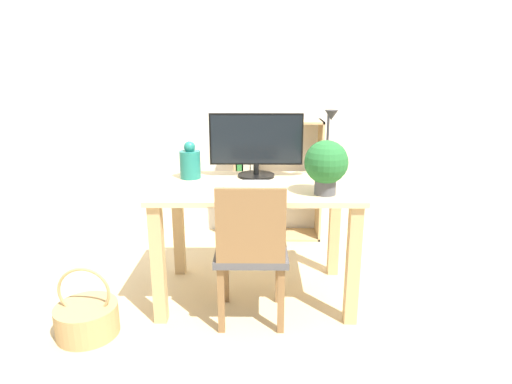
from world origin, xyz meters
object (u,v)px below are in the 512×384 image
object	(u,v)px
monitor	(256,143)
keyboard	(253,184)
chair	(251,249)
vase	(190,163)
desk_lamp	(329,137)
potted_plant	(326,164)
basket	(87,318)
bookshelf	(262,181)

from	to	relation	value
monitor	keyboard	distance (m)	0.31
monitor	chair	distance (m)	0.72
vase	desk_lamp	xyz separation A→B (m)	(0.86, -0.03, 0.17)
monitor	potted_plant	bearing A→B (deg)	-46.85
basket	chair	bearing A→B (deg)	7.96
potted_plant	basket	distance (m)	1.55
potted_plant	bookshelf	size ratio (longest dim) A/B	0.30
keyboard	vase	world-z (taller)	vase
desk_lamp	potted_plant	size ratio (longest dim) A/B	1.45
monitor	desk_lamp	xyz separation A→B (m)	(0.45, -0.08, 0.05)
keyboard	basket	xyz separation A→B (m)	(-0.90, -0.42, -0.64)
bookshelf	basket	size ratio (longest dim) A/B	2.55
desk_lamp	basket	size ratio (longest dim) A/B	1.11
desk_lamp	basket	world-z (taller)	desk_lamp
keyboard	basket	world-z (taller)	keyboard
chair	vase	bearing A→B (deg)	120.80
vase	basket	xyz separation A→B (m)	(-0.50, -0.60, -0.74)
potted_plant	chair	bearing A→B (deg)	-164.21
keyboard	potted_plant	distance (m)	0.47
vase	basket	size ratio (longest dim) A/B	0.60
monitor	potted_plant	size ratio (longest dim) A/B	1.97
vase	chair	distance (m)	0.73
monitor	desk_lamp	distance (m)	0.45
monitor	vase	size ratio (longest dim) A/B	2.51
monitor	bookshelf	size ratio (longest dim) A/B	0.59
vase	basket	world-z (taller)	vase
keyboard	bookshelf	distance (m)	1.07
monitor	keyboard	bearing A→B (deg)	-94.18
potted_plant	basket	size ratio (longest dim) A/B	0.76
desk_lamp	basket	bearing A→B (deg)	-157.21
vase	desk_lamp	world-z (taller)	desk_lamp
monitor	vase	xyz separation A→B (m)	(-0.42, -0.05, -0.12)
bookshelf	basket	world-z (taller)	bookshelf
desk_lamp	potted_plant	bearing A→B (deg)	-100.70
monitor	keyboard	world-z (taller)	monitor
keyboard	vase	distance (m)	0.45
potted_plant	vase	bearing A→B (deg)	155.78
vase	desk_lamp	distance (m)	0.88
keyboard	desk_lamp	distance (m)	0.55
vase	potted_plant	size ratio (longest dim) A/B	0.79
basket	potted_plant	bearing A→B (deg)	10.46
basket	vase	bearing A→B (deg)	50.29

